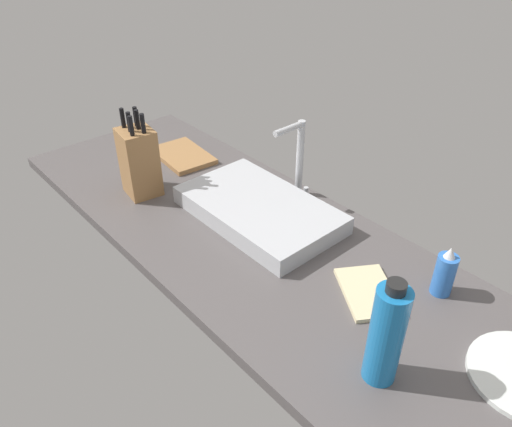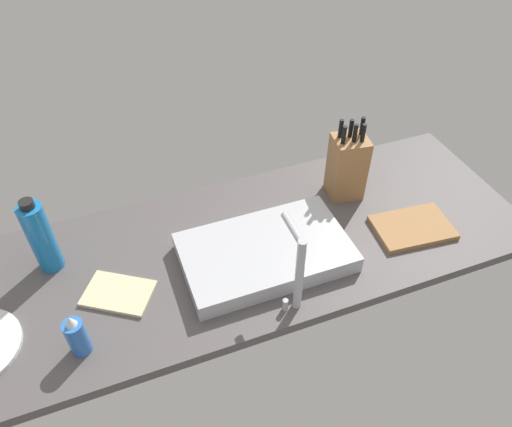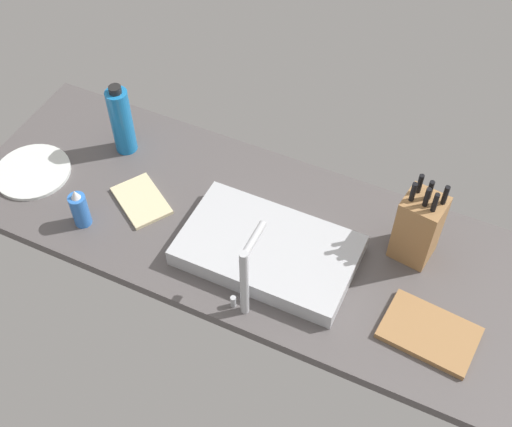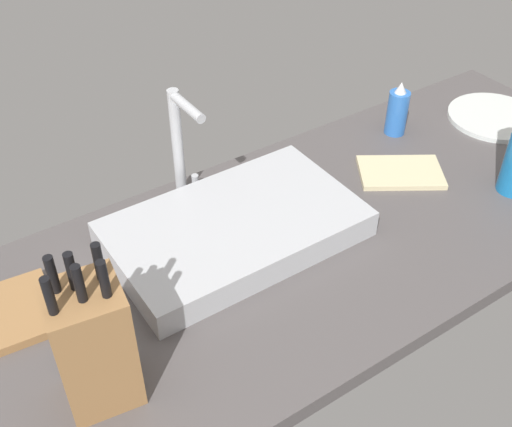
{
  "view_description": "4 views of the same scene",
  "coord_description": "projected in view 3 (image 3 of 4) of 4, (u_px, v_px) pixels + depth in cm",
  "views": [
    {
      "loc": [
        88.43,
        -77.08,
        89.88
      ],
      "look_at": [
        -0.28,
        1.22,
        10.38
      ],
      "focal_mm": 34.5,
      "sensor_mm": 36.0,
      "label": 1
    },
    {
      "loc": [
        31.7,
        98.17,
        115.62
      ],
      "look_at": [
        -6.97,
        -3.75,
        12.38
      ],
      "focal_mm": 34.14,
      "sensor_mm": 36.0,
      "label": 2
    },
    {
      "loc": [
        -50.73,
        111.04,
        159.62
      ],
      "look_at": [
        1.92,
        -0.89,
        9.98
      ],
      "focal_mm": 46.67,
      "sensor_mm": 36.0,
      "label": 3
    },
    {
      "loc": [
        -56.28,
        -75.52,
        89.96
      ],
      "look_at": [
        -4.12,
        2.16,
        13.13
      ],
      "focal_mm": 44.54,
      "sensor_mm": 36.0,
      "label": 4
    }
  ],
  "objects": [
    {
      "name": "faucet",
      "position": [
        246.0,
        275.0,
        1.7
      ],
      "size": [
        5.5,
        12.46,
        26.12
      ],
      "color": "#B7BABF",
      "rests_on": "countertop_slab"
    },
    {
      "name": "dish_towel",
      "position": [
        141.0,
        201.0,
        2.05
      ],
      "size": [
        22.72,
        20.82,
        1.2
      ],
      "primitive_type": "cube",
      "rotation": [
        0.0,
        0.0,
        -0.57
      ],
      "color": "beige",
      "rests_on": "countertop_slab"
    },
    {
      "name": "water_bottle",
      "position": [
        121.0,
        121.0,
        2.11
      ],
      "size": [
        7.09,
        7.09,
        25.83
      ],
      "color": "#1970B7",
      "rests_on": "countertop_slab"
    },
    {
      "name": "cutting_board",
      "position": [
        429.0,
        333.0,
        1.75
      ],
      "size": [
        25.98,
        18.6,
        1.8
      ],
      "primitive_type": "cube",
      "rotation": [
        0.0,
        0.0,
        -0.09
      ],
      "color": "#9E7042",
      "rests_on": "countertop_slab"
    },
    {
      "name": "soap_bottle",
      "position": [
        80.0,
        209.0,
        1.96
      ],
      "size": [
        5.2,
        5.2,
        14.09
      ],
      "color": "blue",
      "rests_on": "countertop_slab"
    },
    {
      "name": "sink_basin",
      "position": [
        268.0,
        250.0,
        1.9
      ],
      "size": [
        49.92,
        29.84,
        5.77
      ],
      "primitive_type": "cube",
      "color": "#B7BABF",
      "rests_on": "countertop_slab"
    },
    {
      "name": "dinner_plate",
      "position": [
        33.0,
        172.0,
        2.13
      ],
      "size": [
        24.19,
        24.19,
        1.2
      ],
      "primitive_type": "cylinder",
      "color": "silver",
      "rests_on": "countertop_slab"
    },
    {
      "name": "knife_block",
      "position": [
        418.0,
        227.0,
        1.84
      ],
      "size": [
        12.48,
        11.86,
        28.88
      ],
      "rotation": [
        0.0,
        0.0,
        -0.14
      ],
      "color": "#9E7042",
      "rests_on": "countertop_slab"
    },
    {
      "name": "countertop_slab",
      "position": [
        261.0,
        235.0,
        1.99
      ],
      "size": [
        186.96,
        64.19,
        3.5
      ],
      "primitive_type": "cube",
      "color": "#514C4C",
      "rests_on": "ground"
    }
  ]
}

